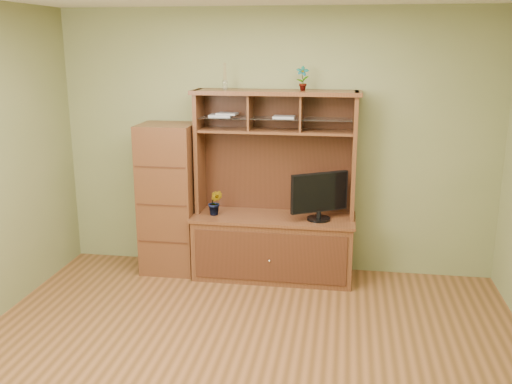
# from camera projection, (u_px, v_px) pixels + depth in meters

# --- Properties ---
(room) EXTENTS (4.54, 4.04, 2.74)m
(room) POSITION_uv_depth(u_px,v_px,m) (240.00, 191.00, 3.96)
(room) COLOR brown
(room) RESTS_ON ground
(media_hutch) EXTENTS (1.66, 0.61, 1.90)m
(media_hutch) POSITION_uv_depth(u_px,v_px,m) (274.00, 227.00, 5.82)
(media_hutch) COLOR #472614
(media_hutch) RESTS_ON room
(monitor) EXTENTS (0.54, 0.35, 0.48)m
(monitor) POSITION_uv_depth(u_px,v_px,m) (319.00, 195.00, 5.58)
(monitor) COLOR black
(monitor) RESTS_ON media_hutch
(orchid_plant) EXTENTS (0.15, 0.12, 0.26)m
(orchid_plant) POSITION_uv_depth(u_px,v_px,m) (215.00, 203.00, 5.77)
(orchid_plant) COLOR #37591E
(orchid_plant) RESTS_ON media_hutch
(top_plant) EXTENTS (0.13, 0.09, 0.23)m
(top_plant) POSITION_uv_depth(u_px,v_px,m) (303.00, 78.00, 5.48)
(top_plant) COLOR #306523
(top_plant) RESTS_ON media_hutch
(reed_diffuser) EXTENTS (0.05, 0.05, 0.26)m
(reed_diffuser) POSITION_uv_depth(u_px,v_px,m) (225.00, 79.00, 5.60)
(reed_diffuser) COLOR silver
(reed_diffuser) RESTS_ON media_hutch
(magazines) EXTENTS (0.86, 0.17, 0.04)m
(magazines) POSITION_uv_depth(u_px,v_px,m) (243.00, 115.00, 5.66)
(magazines) COLOR #BCBCC1
(magazines) RESTS_ON media_hutch
(side_cabinet) EXTENTS (0.56, 0.51, 1.56)m
(side_cabinet) POSITION_uv_depth(u_px,v_px,m) (169.00, 199.00, 5.93)
(side_cabinet) COLOR #472614
(side_cabinet) RESTS_ON room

